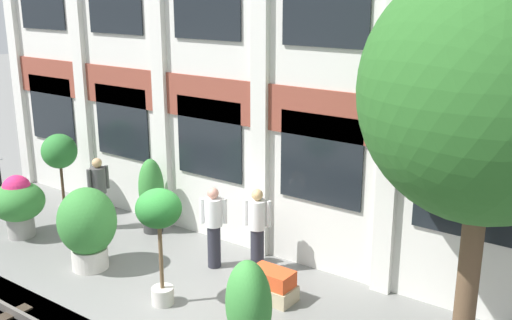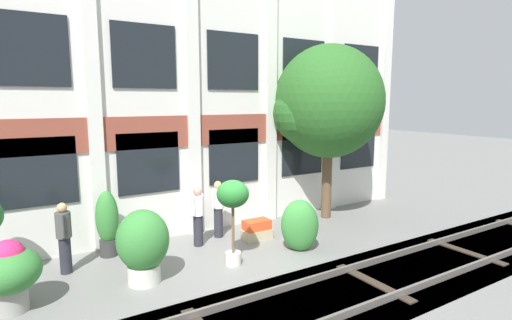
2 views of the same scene
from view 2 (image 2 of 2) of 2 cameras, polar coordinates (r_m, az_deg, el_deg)
The scene contains 13 objects.
ground_plane at distance 10.22m, azimuth -2.55°, elevation -14.41°, with size 80.00×80.00×0.00m, color slate.
apartment_facade at distance 12.06m, azimuth -9.56°, elevation 10.63°, with size 16.58×0.64×8.95m.
rail_tracks at distance 8.37m, azimuth 6.53°, elevation -20.97°, with size 24.22×2.80×0.43m.
broadleaf_tree at distance 13.48m, azimuth 10.36°, elevation 7.78°, with size 3.77×3.59×5.79m.
potted_plant_fluted_column at distance 9.18m, azimuth -15.84°, elevation -11.40°, with size 1.13×1.13×1.65m.
potted_plant_terracotta_small at distance 9.60m, azimuth -3.34°, elevation -5.87°, with size 0.78×0.78×2.10m.
potted_plant_square_trough at distance 11.71m, azimuth 0.10°, elevation -9.97°, with size 0.85×0.51×0.56m.
potted_plant_stone_basin at distance 9.05m, azimuth -31.83°, elevation -13.36°, with size 1.14×1.14×1.41m.
potted_plant_glazed_jar at distance 11.00m, azimuth -20.48°, elevation -8.19°, with size 0.57×0.57×1.70m.
resident_by_doorway at distance 11.13m, azimuth -8.31°, elevation -7.73°, with size 0.45×0.35×1.64m.
resident_watching_tracks at distance 11.75m, azimuth -5.43°, elevation -6.72°, with size 0.48×0.34×1.67m.
resident_near_plants at distance 10.31m, azimuth -25.74°, elevation -9.72°, with size 0.34×0.52×1.68m.
topiary_hedge at distance 10.79m, azimuth 6.26°, elevation -9.26°, with size 0.99×0.70×1.39m, color #388438.
Camera 2 is at (-4.54, -8.24, 3.98)m, focal length 28.00 mm.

